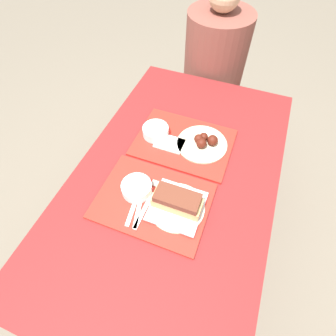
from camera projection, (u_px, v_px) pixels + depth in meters
name	position (u px, v px, depth m)	size (l,w,h in m)	color
ground_plane	(173.00, 238.00, 1.71)	(12.00, 12.00, 0.00)	#706656
picnic_table	(175.00, 188.00, 1.20)	(0.84, 1.43, 0.72)	maroon
picnic_bench_far	(218.00, 105.00, 1.92)	(0.80, 0.28, 0.44)	maroon
tray_near	(153.00, 201.00, 1.04)	(0.44, 0.33, 0.01)	red
tray_far	(184.00, 142.00, 1.23)	(0.44, 0.33, 0.01)	red
bowl_coleslaw_near	(137.00, 188.00, 1.04)	(0.12, 0.12, 0.05)	white
brisket_sandwich_plate	(177.00, 203.00, 0.99)	(0.22, 0.22, 0.09)	beige
plastic_fork_near	(139.00, 208.00, 1.01)	(0.06, 0.17, 0.00)	white
plastic_knife_near	(144.00, 210.00, 1.01)	(0.02, 0.17, 0.00)	white
plastic_spoon_near	(134.00, 206.00, 1.02)	(0.04, 0.17, 0.00)	white
condiment_packet	(156.00, 184.00, 1.08)	(0.04, 0.03, 0.01)	#A59E93
bowl_coleslaw_far	(156.00, 131.00, 1.23)	(0.12, 0.12, 0.05)	white
wings_plate_far	(203.00, 142.00, 1.20)	(0.23, 0.23, 0.06)	beige
napkin_far	(169.00, 143.00, 1.21)	(0.13, 0.09, 0.01)	white
person_seated_across	(215.00, 56.00, 1.64)	(0.39, 0.39, 0.73)	brown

